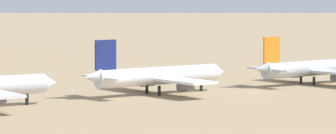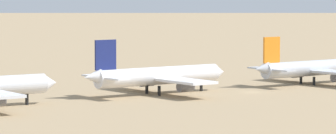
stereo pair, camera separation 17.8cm
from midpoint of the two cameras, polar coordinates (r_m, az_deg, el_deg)
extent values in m
plane|color=#9E8460|center=(247.45, 4.68, -1.41)|extent=(4000.00, 4000.00, 0.00)
cone|color=silver|center=(224.55, -6.56, -0.88)|extent=(3.21, 4.06, 4.04)
cylinder|color=black|center=(222.41, -7.82, -1.80)|extent=(0.74, 0.74, 2.34)
cylinder|color=white|center=(241.42, -0.52, -0.49)|extent=(33.76, 5.32, 4.20)
cone|color=white|center=(252.43, 2.87, -0.28)|extent=(3.28, 4.10, 3.99)
cone|color=white|center=(231.26, -4.21, -0.56)|extent=(4.32, 3.71, 3.57)
cube|color=navy|center=(232.79, -3.47, 0.68)|extent=(5.48, 0.71, 6.83)
cube|color=white|center=(236.72, -4.01, -0.50)|extent=(3.60, 7.26, 0.38)
cube|color=white|center=(229.66, -2.90, -0.65)|extent=(3.60, 7.26, 0.38)
cube|color=white|center=(242.08, -0.31, -0.63)|extent=(8.26, 33.85, 0.59)
cylinder|color=slate|center=(249.23, -1.17, -0.82)|extent=(3.86, 2.44, 2.31)
cylinder|color=slate|center=(236.52, 1.01, -1.11)|extent=(3.86, 2.44, 2.31)
cylinder|color=black|center=(249.32, 1.88, -1.09)|extent=(0.74, 0.74, 2.31)
cylinder|color=black|center=(242.87, -1.16, -1.23)|extent=(0.74, 0.74, 2.31)
cylinder|color=black|center=(238.76, -0.47, -1.33)|extent=(0.74, 0.74, 2.31)
cylinder|color=silver|center=(269.18, 8.01, -0.06)|extent=(32.31, 5.32, 4.02)
cone|color=silver|center=(257.22, 5.22, -0.11)|extent=(4.16, 3.58, 3.42)
cube|color=orange|center=(259.18, 5.80, 0.95)|extent=(5.24, 0.71, 6.53)
cube|color=silver|center=(262.50, 5.20, -0.06)|extent=(3.49, 6.96, 0.36)
cube|color=silver|center=(256.56, 6.39, -0.18)|extent=(3.49, 6.96, 0.36)
cube|color=silver|center=(269.93, 8.16, -0.18)|extent=(8.14, 32.42, 0.56)
cylinder|color=slate|center=(276.14, 7.20, -0.36)|extent=(3.71, 2.36, 2.21)
cylinder|color=black|center=(270.12, 7.41, -0.70)|extent=(0.70, 0.70, 2.21)
cylinder|color=black|center=(266.68, 8.13, -0.78)|extent=(0.70, 0.70, 2.21)
camera|label=1|loc=(0.09, -89.98, 0.00)|focal=109.74mm
camera|label=2|loc=(0.09, 90.02, 0.00)|focal=109.74mm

